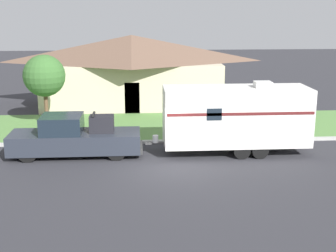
# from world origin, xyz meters

# --- Properties ---
(ground_plane) EXTENTS (120.00, 120.00, 0.00)m
(ground_plane) POSITION_xyz_m (0.00, 0.00, 0.00)
(ground_plane) COLOR #2D2D33
(curb_strip) EXTENTS (80.00, 0.30, 0.14)m
(curb_strip) POSITION_xyz_m (0.00, 3.75, 0.07)
(curb_strip) COLOR #ADADA8
(curb_strip) RESTS_ON ground_plane
(lawn_strip) EXTENTS (80.00, 7.00, 0.03)m
(lawn_strip) POSITION_xyz_m (0.00, 7.40, 0.01)
(lawn_strip) COLOR #568442
(lawn_strip) RESTS_ON ground_plane
(house_across_street) EXTENTS (13.50, 6.70, 5.06)m
(house_across_street) POSITION_xyz_m (-1.42, 14.10, 2.62)
(house_across_street) COLOR beige
(house_across_street) RESTS_ON ground_plane
(pickup_truck) EXTENTS (6.31, 2.01, 2.08)m
(pickup_truck) POSITION_xyz_m (-4.13, 1.84, 0.89)
(pickup_truck) COLOR black
(pickup_truck) RESTS_ON ground_plane
(travel_trailer) EXTENTS (7.92, 2.38, 3.52)m
(travel_trailer) POSITION_xyz_m (3.69, 1.84, 1.85)
(travel_trailer) COLOR black
(travel_trailer) RESTS_ON ground_plane
(mailbox) EXTENTS (0.48, 0.20, 1.23)m
(mailbox) POSITION_xyz_m (7.44, 4.34, 0.94)
(mailbox) COLOR brown
(mailbox) RESTS_ON ground_plane
(tree_in_yard) EXTENTS (2.47, 2.47, 4.31)m
(tree_in_yard) POSITION_xyz_m (-6.51, 7.76, 3.06)
(tree_in_yard) COLOR brown
(tree_in_yard) RESTS_ON ground_plane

